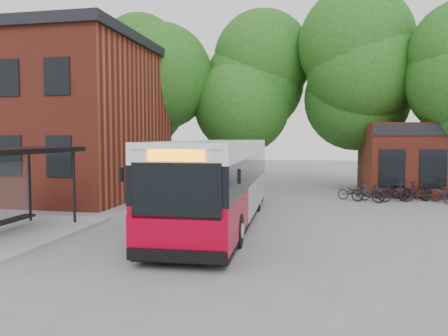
% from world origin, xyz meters
% --- Properties ---
extents(ground, '(100.00, 100.00, 0.00)m').
position_xyz_m(ground, '(0.00, 0.00, 0.00)').
color(ground, slate).
extents(bus_shelter, '(3.60, 7.00, 2.90)m').
position_xyz_m(bus_shelter, '(-4.50, -1.00, 1.45)').
color(bus_shelter, black).
rests_on(bus_shelter, ground).
extents(bike_rail, '(5.20, 0.10, 0.38)m').
position_xyz_m(bike_rail, '(9.28, 10.00, 0.19)').
color(bike_rail, black).
rests_on(bike_rail, ground).
extents(tree_0, '(7.92, 7.92, 11.00)m').
position_xyz_m(tree_0, '(-6.00, 16.00, 5.50)').
color(tree_0, '#1E5416').
rests_on(tree_0, ground).
extents(tree_1, '(7.92, 7.92, 10.40)m').
position_xyz_m(tree_1, '(1.00, 17.00, 5.20)').
color(tree_1, '#1E5416').
rests_on(tree_1, ground).
extents(tree_2, '(7.92, 7.92, 11.00)m').
position_xyz_m(tree_2, '(8.00, 16.00, 5.50)').
color(tree_2, '#1E5416').
rests_on(tree_2, ground).
extents(city_bus, '(2.97, 12.22, 3.09)m').
position_xyz_m(city_bus, '(1.50, 2.78, 1.54)').
color(city_bus, '#A20018').
rests_on(city_bus, ground).
extents(bicycle_0, '(1.65, 0.77, 0.84)m').
position_xyz_m(bicycle_0, '(7.02, 10.10, 0.42)').
color(bicycle_0, black).
rests_on(bicycle_0, ground).
extents(bicycle_1, '(1.70, 1.10, 1.00)m').
position_xyz_m(bicycle_1, '(7.61, 9.34, 0.50)').
color(bicycle_1, black).
rests_on(bicycle_1, ground).
extents(bicycle_2, '(1.54, 0.60, 0.80)m').
position_xyz_m(bicycle_2, '(8.76, 10.85, 0.40)').
color(bicycle_2, black).
rests_on(bicycle_2, ground).
extents(bicycle_3, '(1.93, 1.12, 1.12)m').
position_xyz_m(bicycle_3, '(8.99, 9.65, 0.56)').
color(bicycle_3, black).
rests_on(bicycle_3, ground).
extents(bicycle_4, '(1.74, 0.96, 0.87)m').
position_xyz_m(bicycle_4, '(9.98, 10.41, 0.43)').
color(bicycle_4, black).
rests_on(bicycle_4, ground).
extents(bicycle_5, '(1.72, 1.02, 1.00)m').
position_xyz_m(bicycle_5, '(10.08, 10.14, 0.50)').
color(bicycle_5, black).
rests_on(bicycle_5, ground).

